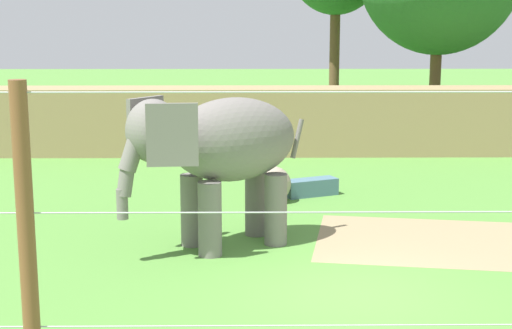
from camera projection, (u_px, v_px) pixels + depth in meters
The scene contains 7 objects.
ground_plane at pixel (353, 293), 12.61m from camera, with size 120.00×120.00×0.00m, color #518938.
dirt_patch at pixel (429, 241), 15.60m from camera, with size 4.63×3.54×0.01m, color #937F5B.
embankment_wall at pixel (299, 121), 25.77m from camera, with size 36.00×1.80×2.27m, color #997F56.
elephant at pixel (219, 148), 14.83m from camera, with size 3.77×2.91×3.08m.
enrichment_ball at pixel (273, 184), 18.95m from camera, with size 0.90×0.90×0.90m, color gray.
cable_fence at pixel (390, 232), 9.34m from camera, with size 10.02×0.22×3.81m.
feed_trough at pixel (311, 187), 19.64m from camera, with size 1.48×1.01×0.44m.
Camera 1 is at (-1.76, -11.96, 4.50)m, focal length 52.73 mm.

